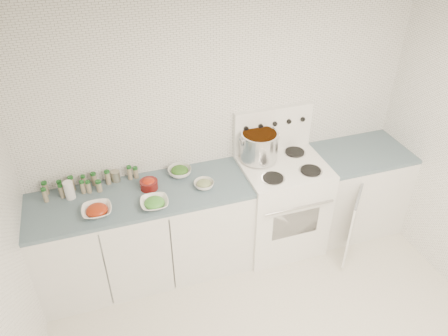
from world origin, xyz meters
TOP-DOWN VIEW (x-y plane):
  - room_walls at (0.00, 0.00)m, footprint 3.54×3.04m
  - counter_left at (-0.82, 1.19)m, footprint 1.85×0.62m
  - stove at (0.48, 1.19)m, footprint 0.76×0.70m
  - counter_right at (1.30, 1.19)m, footprint 0.89×0.93m
  - stock_pot at (0.29, 1.34)m, footprint 0.36×0.34m
  - bowl_tomato at (-1.18, 1.05)m, footprint 0.24×0.24m
  - bowl_snowpea at (-0.73, 1.01)m, footprint 0.24×0.24m
  - bowl_broccoli at (-0.44, 1.37)m, footprint 0.27×0.27m
  - bowl_zucchini at (-0.29, 1.13)m, footprint 0.17×0.17m
  - bowl_pepper at (-0.73, 1.25)m, footprint 0.15×0.15m
  - salt_canister at (-1.37, 1.33)m, footprint 0.08×0.08m
  - tin_can at (-0.99, 1.45)m, footprint 0.09×0.09m
  - spice_cluster at (-1.24, 1.41)m, footprint 0.79×0.15m

SIDE VIEW (x-z plane):
  - counter_right at x=1.30m, z-range 0.00..0.90m
  - counter_left at x=-0.82m, z-range 0.00..0.90m
  - stove at x=0.48m, z-range -0.18..1.18m
  - bowl_zucchini at x=-0.29m, z-range 0.90..0.97m
  - bowl_snowpea at x=-0.73m, z-range 0.89..0.97m
  - bowl_tomato at x=-1.18m, z-range 0.89..0.97m
  - bowl_broccoli at x=-0.44m, z-range 0.90..0.98m
  - bowl_pepper at x=-0.73m, z-range 0.90..0.99m
  - tin_can at x=-0.99m, z-range 0.90..1.00m
  - spice_cluster at x=-1.24m, z-range 0.89..1.03m
  - salt_canister at x=-1.37m, z-range 0.90..1.06m
  - stock_pot at x=0.29m, z-range 0.96..1.22m
  - room_walls at x=0.00m, z-range 0.30..2.82m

